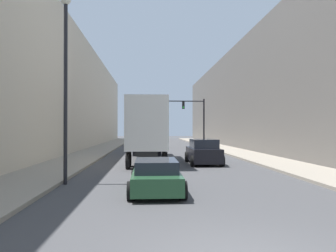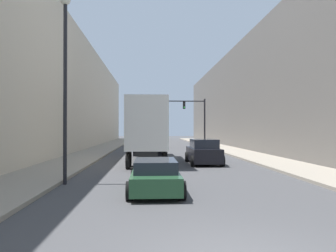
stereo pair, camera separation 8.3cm
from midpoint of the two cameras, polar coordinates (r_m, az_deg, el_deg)
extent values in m
cube|color=gray|center=(36.80, 10.19, -4.04)|extent=(3.30, 80.00, 0.15)
cube|color=gray|center=(36.15, -12.05, -4.10)|extent=(3.30, 80.00, 0.15)
cube|color=#66605B|center=(38.29, 16.98, 5.29)|extent=(6.00, 80.00, 12.40)
cube|color=beige|center=(37.26, -19.16, 5.56)|extent=(6.00, 80.00, 12.54)
cube|color=silver|center=(23.15, -3.81, 0.31)|extent=(2.49, 9.97, 3.18)
cube|color=black|center=(23.19, -3.81, -3.99)|extent=(1.24, 9.97, 0.24)
cube|color=black|center=(29.53, -3.75, -2.27)|extent=(2.49, 2.77, 2.90)
cylinder|color=black|center=(19.49, -7.10, -5.98)|extent=(0.25, 1.00, 1.00)
cylinder|color=black|center=(19.48, -0.64, -5.99)|extent=(0.25, 1.00, 1.00)
cylinder|color=black|center=(20.68, -6.90, -5.66)|extent=(0.25, 1.00, 1.00)
cylinder|color=black|center=(20.67, -0.80, -5.67)|extent=(0.25, 1.00, 1.00)
cylinder|color=black|center=(29.60, -5.87, -4.10)|extent=(0.25, 1.00, 1.00)
cylinder|color=black|center=(29.59, -1.63, -4.10)|extent=(0.25, 1.00, 1.00)
cube|color=#234C2D|center=(12.50, -2.30, -9.17)|extent=(1.72, 4.24, 0.61)
cube|color=#1E232D|center=(12.22, -2.28, -6.89)|extent=(1.52, 2.33, 0.43)
cylinder|color=black|center=(13.94, -6.02, -8.94)|extent=(0.25, 0.64, 0.64)
cylinder|color=black|center=(13.97, 1.16, -8.92)|extent=(0.25, 0.64, 0.64)
cylinder|color=black|center=(11.05, -6.69, -11.18)|extent=(0.25, 0.64, 0.64)
cylinder|color=black|center=(11.09, 2.42, -11.14)|extent=(0.25, 0.64, 0.64)
cube|color=black|center=(22.26, 6.03, -4.94)|extent=(1.84, 4.42, 0.89)
cube|color=#1E232D|center=(22.00, 6.13, -3.06)|extent=(1.62, 2.43, 0.59)
cylinder|color=black|center=(23.65, 3.22, -5.37)|extent=(0.25, 0.70, 0.70)
cylinder|color=black|center=(23.93, 7.61, -5.31)|extent=(0.25, 0.70, 0.70)
cylinder|color=black|center=(20.56, 4.24, -6.11)|extent=(0.25, 0.70, 0.70)
cylinder|color=black|center=(20.88, 9.27, -6.02)|extent=(0.25, 0.70, 0.70)
cylinder|color=black|center=(40.82, 6.21, 0.47)|extent=(0.20, 0.20, 6.08)
cube|color=black|center=(40.49, 0.82, 4.36)|extent=(7.69, 0.12, 0.12)
cube|color=black|center=(40.56, 2.63, 3.63)|extent=(0.30, 0.24, 0.90)
sphere|color=green|center=(40.41, 2.65, 3.25)|extent=(0.18, 0.18, 0.18)
cube|color=black|center=(40.37, -0.99, 3.65)|extent=(0.30, 0.24, 0.90)
sphere|color=gold|center=(40.25, -0.98, 4.06)|extent=(0.18, 0.18, 0.18)
cylinder|color=black|center=(14.68, -17.57, 5.41)|extent=(0.16, 0.16, 7.74)
sphere|color=silver|center=(15.62, -17.53, 20.25)|extent=(0.44, 0.44, 0.44)
camera|label=1|loc=(0.04, -90.12, 0.00)|focal=35.00mm
camera|label=2|loc=(0.04, 89.88, 0.00)|focal=35.00mm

